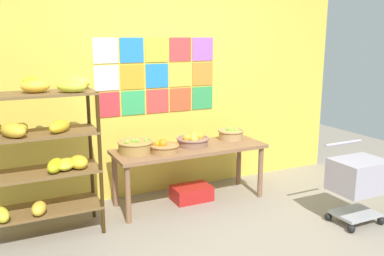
{
  "coord_description": "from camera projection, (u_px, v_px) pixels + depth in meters",
  "views": [
    {
      "loc": [
        -1.89,
        -3.0,
        1.89
      ],
      "look_at": [
        0.0,
        0.88,
        0.93
      ],
      "focal_mm": 38.61,
      "sensor_mm": 36.0,
      "label": 1
    }
  ],
  "objects": [
    {
      "name": "fruit_basket_right",
      "position": [
        164.0,
        147.0,
        4.49
      ],
      "size": [
        0.33,
        0.33,
        0.14
      ],
      "color": "#A27540",
      "rests_on": "display_table"
    },
    {
      "name": "fruit_basket_centre",
      "position": [
        135.0,
        146.0,
        4.48
      ],
      "size": [
        0.39,
        0.39,
        0.16
      ],
      "color": "#A37E3F",
      "rests_on": "display_table"
    },
    {
      "name": "fruit_basket_left",
      "position": [
        231.0,
        134.0,
        5.07
      ],
      "size": [
        0.32,
        0.32,
        0.15
      ],
      "color": "tan",
      "rests_on": "display_table"
    },
    {
      "name": "banana_shelf_unit",
      "position": [
        41.0,
        143.0,
        3.82
      ],
      "size": [
        1.09,
        0.52,
        1.54
      ],
      "color": "#39260A",
      "rests_on": "ground"
    },
    {
      "name": "shopping_cart",
      "position": [
        358.0,
        179.0,
        4.19
      ],
      "size": [
        0.52,
        0.45,
        0.81
      ],
      "rotation": [
        0.0,
        0.0,
        0.09
      ],
      "color": "black",
      "rests_on": "ground"
    },
    {
      "name": "produce_crate_under_table",
      "position": [
        192.0,
        193.0,
        4.87
      ],
      "size": [
        0.45,
        0.3,
        0.17
      ],
      "primitive_type": "cube",
      "color": "red",
      "rests_on": "ground"
    },
    {
      "name": "fruit_basket_back_right",
      "position": [
        193.0,
        140.0,
        4.75
      ],
      "size": [
        0.38,
        0.38,
        0.17
      ],
      "color": "#8A614B",
      "rests_on": "display_table"
    },
    {
      "name": "back_wall_with_art",
      "position": [
        165.0,
        75.0,
        4.94
      ],
      "size": [
        4.92,
        0.07,
        2.87
      ],
      "color": "yellow",
      "rests_on": "ground"
    },
    {
      "name": "ground",
      "position": [
        233.0,
        244.0,
        3.85
      ],
      "size": [
        9.15,
        9.15,
        0.0
      ],
      "primitive_type": "plane",
      "color": "gray"
    },
    {
      "name": "display_table",
      "position": [
        190.0,
        154.0,
        4.73
      ],
      "size": [
        1.76,
        0.6,
        0.66
      ],
      "color": "brown",
      "rests_on": "ground"
    }
  ]
}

